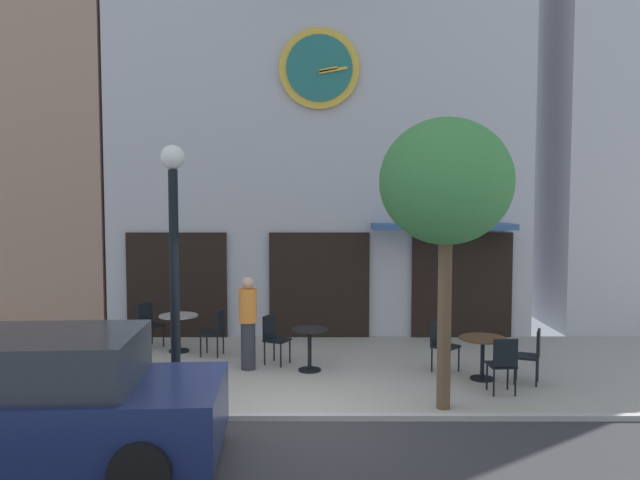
# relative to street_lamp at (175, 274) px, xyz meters

# --- Properties ---
(ground_plane) EXTENTS (27.62, 10.93, 0.13)m
(ground_plane) POSITION_rel_street_lamp_xyz_m (1.68, -0.94, -1.98)
(ground_plane) COLOR #9E998E
(clock_building) EXTENTS (9.35, 3.68, 10.78)m
(clock_building) POSITION_rel_street_lamp_xyz_m (2.14, 5.72, 3.62)
(clock_building) COLOR #B2B2BC
(clock_building) RESTS_ON ground_plane
(street_lamp) EXTENTS (0.36, 0.36, 3.85)m
(street_lamp) POSITION_rel_street_lamp_xyz_m (0.00, 0.00, 0.00)
(street_lamp) COLOR black
(street_lamp) RESTS_ON ground_plane
(street_tree) EXTENTS (1.92, 1.73, 4.22)m
(street_tree) POSITION_rel_street_lamp_xyz_m (3.95, -0.21, 1.32)
(street_tree) COLOR brown
(street_tree) RESTS_ON ground_plane
(cafe_table_near_door) EXTENTS (0.76, 0.76, 0.74)m
(cafe_table_near_door) POSITION_rel_street_lamp_xyz_m (-0.66, 3.16, -1.41)
(cafe_table_near_door) COLOR black
(cafe_table_near_door) RESTS_ON ground_plane
(cafe_table_rightmost) EXTENTS (0.64, 0.64, 0.76)m
(cafe_table_rightmost) POSITION_rel_street_lamp_xyz_m (1.97, 1.78, -1.45)
(cafe_table_rightmost) COLOR black
(cafe_table_rightmost) RESTS_ON ground_plane
(cafe_table_leftmost) EXTENTS (0.79, 0.79, 0.72)m
(cafe_table_leftmost) POSITION_rel_street_lamp_xyz_m (4.90, 1.25, -1.42)
(cafe_table_leftmost) COLOR black
(cafe_table_leftmost) RESTS_ON ground_plane
(cafe_chair_curbside) EXTENTS (0.57, 0.57, 0.90)m
(cafe_chair_curbside) POSITION_rel_street_lamp_xyz_m (4.30, 1.78, -1.43)
(cafe_chair_curbside) COLOR black
(cafe_chair_curbside) RESTS_ON ground_plane
(cafe_chair_under_awning) EXTENTS (0.55, 0.55, 0.90)m
(cafe_chair_under_awning) POSITION_rel_street_lamp_xyz_m (-1.38, 3.58, -1.43)
(cafe_chair_under_awning) COLOR black
(cafe_chair_under_awning) RESTS_ON ground_plane
(cafe_chair_facing_wall) EXTENTS (0.47, 0.47, 0.90)m
(cafe_chair_facing_wall) POSITION_rel_street_lamp_xyz_m (0.14, 2.83, -1.43)
(cafe_chair_facing_wall) COLOR black
(cafe_chair_facing_wall) RESTS_ON ground_plane
(cafe_chair_near_tree) EXTENTS (0.54, 0.54, 0.90)m
(cafe_chair_near_tree) POSITION_rel_street_lamp_xyz_m (1.29, 2.27, -1.43)
(cafe_chair_near_tree) COLOR black
(cafe_chair_near_tree) RESTS_ON ground_plane
(cafe_chair_by_entrance) EXTENTS (0.52, 0.52, 0.90)m
(cafe_chair_by_entrance) POSITION_rel_street_lamp_xyz_m (5.65, 1.00, -1.43)
(cafe_chair_by_entrance) COLOR black
(cafe_chair_by_entrance) RESTS_ON ground_plane
(cafe_chair_right_end) EXTENTS (0.42, 0.42, 0.90)m
(cafe_chair_right_end) POSITION_rel_street_lamp_xyz_m (5.00, 0.42, -1.43)
(cafe_chair_right_end) COLOR black
(cafe_chair_right_end) RESTS_ON ground_plane
(pedestrian_orange) EXTENTS (0.33, 0.33, 1.67)m
(pedestrian_orange) POSITION_rel_street_lamp_xyz_m (0.87, 1.87, -1.09)
(pedestrian_orange) COLOR #2D2D38
(pedestrian_orange) RESTS_ON ground_plane
(parked_car_navy) EXTENTS (4.40, 2.22, 1.55)m
(parked_car_navy) POSITION_rel_street_lamp_xyz_m (-1.13, -2.27, -1.19)
(parked_car_navy) COLOR navy
(parked_car_navy) RESTS_ON ground_plane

